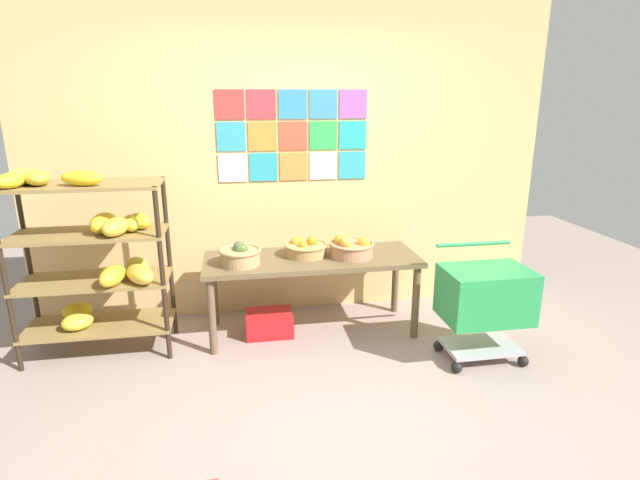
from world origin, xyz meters
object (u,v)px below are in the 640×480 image
object	(u,v)px
display_table	(312,266)
shopping_cart	(485,298)
fruit_basket_back_right	(351,247)
banana_shelf_unit	(93,249)
produce_crate_under_table	(269,323)
fruit_basket_centre	(240,255)
fruit_basket_back_left	(305,248)

from	to	relation	value
display_table	shopping_cart	bearing A→B (deg)	-29.98
fruit_basket_back_right	banana_shelf_unit	bearing A→B (deg)	-178.41
display_table	produce_crate_under_table	distance (m)	0.60
fruit_basket_centre	fruit_basket_back_right	distance (m)	0.89
fruit_basket_back_right	display_table	bearing A→B (deg)	173.37
display_table	fruit_basket_back_right	bearing A→B (deg)	-6.63
banana_shelf_unit	fruit_basket_back_left	size ratio (longest dim) A/B	4.04
banana_shelf_unit	fruit_basket_back_left	world-z (taller)	banana_shelf_unit
banana_shelf_unit	fruit_basket_back_right	size ratio (longest dim) A/B	3.90
fruit_basket_centre	shopping_cart	world-z (taller)	shopping_cart
banana_shelf_unit	fruit_basket_back_left	xyz separation A→B (m)	(1.59, 0.15, -0.12)
fruit_basket_back_left	produce_crate_under_table	size ratio (longest dim) A/B	0.92
banana_shelf_unit	produce_crate_under_table	xyz separation A→B (m)	(1.27, 0.09, -0.74)
fruit_basket_back_left	fruit_basket_back_right	bearing A→B (deg)	-14.66
fruit_basket_back_right	produce_crate_under_table	distance (m)	0.93
fruit_basket_centre	shopping_cart	xyz separation A→B (m)	(1.75, -0.59, -0.24)
display_table	fruit_basket_centre	bearing A→B (deg)	-170.97
fruit_basket_back_right	produce_crate_under_table	size ratio (longest dim) A/B	0.95
display_table	shopping_cart	size ratio (longest dim) A/B	2.05
fruit_basket_back_right	shopping_cart	xyz separation A→B (m)	(0.86, -0.64, -0.24)
display_table	fruit_basket_back_left	size ratio (longest dim) A/B	4.89
banana_shelf_unit	produce_crate_under_table	world-z (taller)	banana_shelf_unit
fruit_basket_back_right	fruit_basket_back_left	size ratio (longest dim) A/B	1.03
fruit_basket_centre	produce_crate_under_table	bearing A→B (deg)	23.89
produce_crate_under_table	fruit_basket_back_right	bearing A→B (deg)	-3.26
display_table	fruit_basket_back_left	world-z (taller)	fruit_basket_back_left
fruit_basket_back_left	produce_crate_under_table	xyz separation A→B (m)	(-0.32, -0.06, -0.62)
display_table	produce_crate_under_table	world-z (taller)	display_table
fruit_basket_back_right	shopping_cart	distance (m)	1.10
shopping_cart	fruit_basket_back_right	bearing A→B (deg)	156.28
produce_crate_under_table	shopping_cart	world-z (taller)	shopping_cart
display_table	fruit_basket_back_right	xyz separation A→B (m)	(0.32, -0.04, 0.15)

